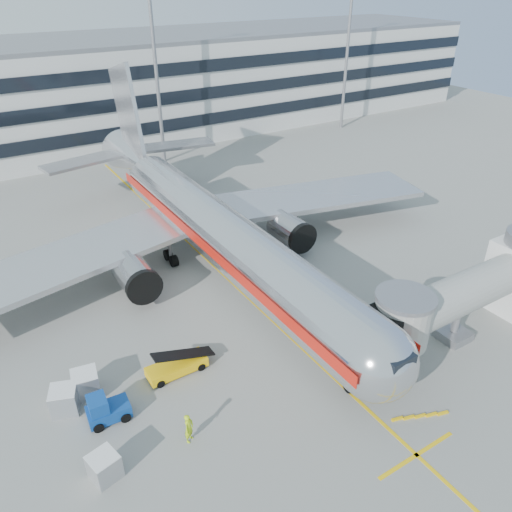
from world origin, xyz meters
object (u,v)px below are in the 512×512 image
cargo_container_right (86,383)px  ramp_worker (189,428)px  cargo_container_front (104,467)px  baggage_tug (105,410)px  cargo_container_left (65,400)px  main_jet (210,225)px  belt_loader (177,366)px

cargo_container_right → ramp_worker: size_ratio=0.93×
cargo_container_right → ramp_worker: (4.14, -7.11, 0.14)m
cargo_container_right → ramp_worker: bearing=-59.8°
cargo_container_right → cargo_container_front: cargo_container_right is taller
baggage_tug → cargo_container_left: bearing=131.8°
main_jet → cargo_container_front: main_jet is taller
belt_loader → ramp_worker: (-1.76, -5.75, 0.42)m
cargo_container_right → ramp_worker: ramp_worker is taller
main_jet → belt_loader: size_ratio=11.45×
belt_loader → cargo_container_left: belt_loader is taller
main_jet → cargo_container_front: 23.79m
main_jet → cargo_container_right: bearing=-144.6°
main_jet → cargo_container_right: size_ratio=26.96×
baggage_tug → belt_loader: bearing=15.7°
main_jet → cargo_container_front: bearing=-132.1°
cargo_container_right → belt_loader: bearing=-12.9°
main_jet → baggage_tug: (-14.48, -13.50, -3.38)m
baggage_tug → cargo_container_front: baggage_tug is taller
baggage_tug → cargo_container_front: 4.17m
baggage_tug → ramp_worker: (3.73, -4.20, 0.17)m
belt_loader → cargo_container_front: bearing=-141.0°
belt_loader → cargo_container_right: 6.06m
main_jet → belt_loader: 15.39m
cargo_container_left → cargo_container_front: cargo_container_left is taller
belt_loader → baggage_tug: belt_loader is taller
cargo_container_right → main_jet: bearing=35.4°
main_jet → cargo_container_left: (-16.43, -11.32, -3.36)m
baggage_tug → cargo_container_left: baggage_tug is taller
cargo_container_front → ramp_worker: 5.05m
belt_loader → baggage_tug: 5.72m
belt_loader → cargo_container_front: size_ratio=2.47×
main_jet → cargo_container_left: size_ratio=24.22×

